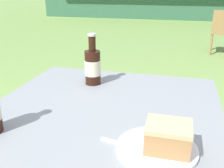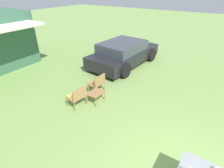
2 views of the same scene
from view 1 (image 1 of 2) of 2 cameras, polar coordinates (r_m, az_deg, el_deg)
The scene contains 4 objects.
patio_table at distance 0.98m, azimuth -1.50°, elevation -8.77°, with size 0.82×0.80×0.73m.
cake_on_plate at distance 0.71m, azimuth 11.18°, elevation -12.10°, with size 0.22×0.22×0.08m.
cola_bottle_near at distance 1.14m, azimuth -4.23°, elevation 3.94°, with size 0.07×0.07×0.22m.
fork at distance 0.72m, azimuth 3.77°, elevation -13.44°, with size 0.17×0.05×0.01m.
Camera 1 is at (0.24, -0.82, 1.14)m, focal length 42.00 mm.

